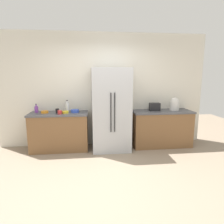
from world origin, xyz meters
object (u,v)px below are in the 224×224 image
at_px(toaster, 155,107).
at_px(bottle_a, 36,109).
at_px(bowl_a, 75,111).
at_px(rice_cooker, 175,104).
at_px(bottle_b, 67,107).
at_px(bowl_b, 45,112).
at_px(refrigerator, 111,110).
at_px(cup_a, 57,111).
at_px(cup_b, 60,112).
at_px(bowl_c, 65,112).

xyz_separation_m(toaster, bottle_a, (-2.80, 0.07, -0.02)).
bearing_deg(bottle_a, bowl_a, -5.20).
bearing_deg(rice_cooker, bottle_b, 178.48).
bearing_deg(bowl_b, toaster, 0.50).
distance_m(refrigerator, bottle_b, 1.03).
distance_m(toaster, cup_a, 2.31).
bearing_deg(bottle_b, bottle_a, -179.46).
bearing_deg(cup_a, toaster, 1.95).
distance_m(refrigerator, bottle_a, 1.73).
height_order(rice_cooker, cup_b, rice_cooker).
bearing_deg(bowl_c, cup_a, 174.15).
height_order(toaster, bowl_c, toaster).
xyz_separation_m(bottle_a, bottle_b, (0.70, 0.01, 0.04)).
bearing_deg(bottle_a, refrigerator, -6.06).
height_order(cup_a, bowl_b, cup_a).
relative_size(refrigerator, bowl_c, 12.82).
distance_m(toaster, bottle_b, 2.10).
xyz_separation_m(bottle_a, cup_a, (0.49, -0.14, -0.02)).
bearing_deg(bowl_b, cup_a, -10.75).
bearing_deg(bowl_c, cup_b, -138.07).
bearing_deg(cup_b, refrigerator, 3.92).
bearing_deg(cup_a, bowl_c, -5.85).
relative_size(toaster, bowl_c, 1.68).
xyz_separation_m(refrigerator, rice_cooker, (1.59, 0.12, 0.09)).
bearing_deg(bowl_c, rice_cooker, 2.19).
height_order(bottle_b, cup_a, bottle_b).
xyz_separation_m(toaster, cup_a, (-2.31, -0.08, -0.04)).
height_order(rice_cooker, bowl_a, rice_cooker).
xyz_separation_m(bowl_a, bowl_c, (-0.21, -0.08, -0.01)).
xyz_separation_m(cup_a, bowl_b, (-0.29, 0.06, -0.03)).
bearing_deg(cup_b, bottle_a, 155.23).
distance_m(rice_cooker, bowl_c, 2.64).
bearing_deg(toaster, refrigerator, -173.88).
xyz_separation_m(toaster, bowl_b, (-2.60, -0.02, -0.07)).
relative_size(refrigerator, toaster, 7.62).
distance_m(cup_b, bowl_b, 0.40).
xyz_separation_m(refrigerator, bowl_a, (-0.83, 0.10, -0.03)).
height_order(toaster, bowl_a, toaster).
relative_size(bottle_b, cup_a, 2.64).
distance_m(bottle_b, cup_a, 0.26).
xyz_separation_m(refrigerator, bottle_a, (-1.72, 0.18, 0.01)).
relative_size(refrigerator, bowl_a, 9.94).
height_order(bowl_a, bowl_c, bowl_a).
bearing_deg(toaster, cup_a, -178.05).
bearing_deg(rice_cooker, refrigerator, -175.69).
xyz_separation_m(refrigerator, bowl_b, (-1.52, 0.09, -0.04)).
bearing_deg(bowl_a, cup_a, -170.66).
bearing_deg(refrigerator, cup_a, 178.23).
bearing_deg(cup_b, bottle_b, 63.08).
height_order(refrigerator, bottle_b, refrigerator).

